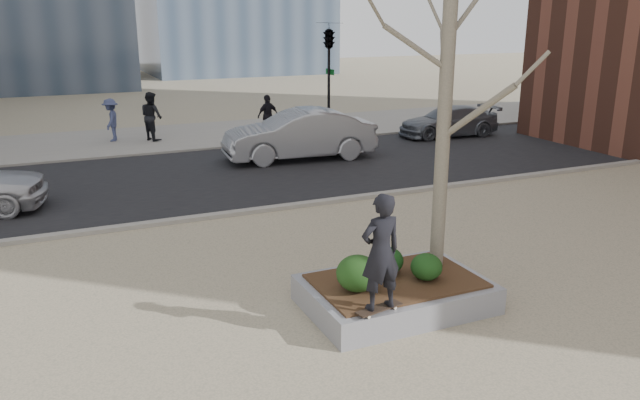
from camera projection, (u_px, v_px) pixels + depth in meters
name	position (u px, v px, depth m)	size (l,w,h in m)	color
ground	(342.00, 317.00, 10.16)	(120.00, 120.00, 0.00)	tan
street	(198.00, 178.00, 18.92)	(60.00, 8.00, 0.02)	black
far_sidewalk	(157.00, 138.00, 25.05)	(60.00, 6.00, 0.02)	gray
planter	(395.00, 294.00, 10.49)	(3.00, 2.00, 0.45)	gray
planter_mulch	(396.00, 281.00, 10.42)	(2.70, 1.70, 0.04)	#382314
sycamore_tree	(447.00, 76.00, 10.13)	(2.80, 2.80, 6.60)	gray
shrub_left	(358.00, 273.00, 9.93)	(0.69, 0.69, 0.59)	#1A3912
shrub_middle	(388.00, 261.00, 10.61)	(0.54, 0.54, 0.46)	black
shrub_right	(426.00, 267.00, 10.36)	(0.53, 0.53, 0.45)	black
skateboard	(379.00, 310.00, 9.34)	(0.78, 0.20, 0.07)	black
skateboarder	(381.00, 252.00, 9.08)	(0.65, 0.43, 1.78)	black
car_silver	(299.00, 135.00, 21.15)	(1.78, 5.10, 1.68)	gray
car_third	(448.00, 121.00, 25.32)	(1.69, 4.15, 1.20)	slate
pedestrian_a	(152.00, 116.00, 24.36)	(0.92, 0.72, 1.89)	black
pedestrian_b	(111.00, 120.00, 24.21)	(1.07, 0.61, 1.66)	#394167
pedestrian_c	(268.00, 116.00, 25.17)	(0.99, 0.41, 1.68)	black
traffic_light_far	(329.00, 81.00, 24.85)	(0.60, 2.48, 4.50)	black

